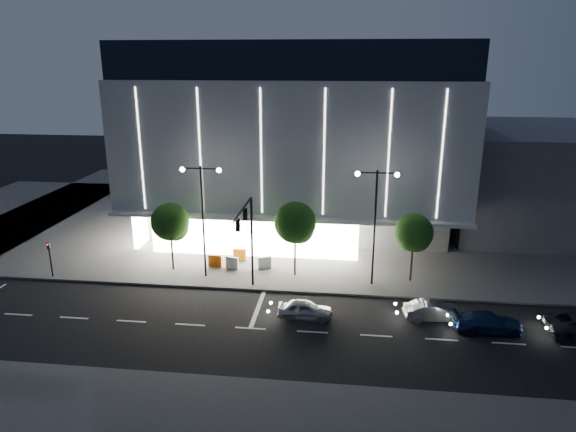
# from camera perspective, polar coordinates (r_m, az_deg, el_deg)

# --- Properties ---
(ground) EXTENTS (160.00, 160.00, 0.00)m
(ground) POSITION_cam_1_polar(r_m,az_deg,el_deg) (35.54, -6.96, -10.92)
(ground) COLOR black
(ground) RESTS_ON ground
(sidewalk_museum) EXTENTS (70.00, 40.00, 0.15)m
(sidewalk_museum) POSITION_cam_1_polar(r_m,az_deg,el_deg) (56.96, 3.54, 0.16)
(sidewalk_museum) COLOR #474747
(sidewalk_museum) RESTS_ON ground
(museum) EXTENTS (30.00, 25.80, 18.00)m
(museum) POSITION_cam_1_polar(r_m,az_deg,el_deg) (53.47, 1.43, 9.18)
(museum) COLOR #4C4C51
(museum) RESTS_ON ground
(annex_building) EXTENTS (16.00, 20.00, 10.00)m
(annex_building) POSITION_cam_1_polar(r_m,az_deg,el_deg) (58.56, 24.67, 4.07)
(annex_building) COLOR #4C4C51
(annex_building) RESTS_ON ground
(traffic_mast) EXTENTS (0.33, 5.89, 7.07)m
(traffic_mast) POSITION_cam_1_polar(r_m,az_deg,el_deg) (36.35, -4.50, -1.55)
(traffic_mast) COLOR black
(traffic_mast) RESTS_ON ground
(street_lamp_west) EXTENTS (3.16, 0.36, 9.00)m
(street_lamp_west) POSITION_cam_1_polar(r_m,az_deg,el_deg) (39.47, -9.50, 1.18)
(street_lamp_west) COLOR black
(street_lamp_west) RESTS_ON ground
(street_lamp_east) EXTENTS (3.16, 0.36, 9.00)m
(street_lamp_east) POSITION_cam_1_polar(r_m,az_deg,el_deg) (38.03, 9.69, 0.56)
(street_lamp_east) COLOR black
(street_lamp_east) RESTS_ON ground
(ped_signal_far) EXTENTS (0.22, 0.24, 3.00)m
(ped_signal_far) POSITION_cam_1_polar(r_m,az_deg,el_deg) (44.24, -24.94, -4.03)
(ped_signal_far) COLOR black
(ped_signal_far) RESTS_ON ground
(tree_left) EXTENTS (3.02, 3.02, 5.72)m
(tree_left) POSITION_cam_1_polar(r_m,az_deg,el_deg) (41.85, -12.91, -0.86)
(tree_left) COLOR black
(tree_left) RESTS_ON ground
(tree_mid) EXTENTS (3.25, 3.25, 6.15)m
(tree_mid) POSITION_cam_1_polar(r_m,az_deg,el_deg) (39.60, 0.84, -0.98)
(tree_mid) COLOR black
(tree_mid) RESTS_ON ground
(tree_right) EXTENTS (2.91, 2.91, 5.51)m
(tree_right) POSITION_cam_1_polar(r_m,az_deg,el_deg) (39.90, 13.81, -2.03)
(tree_right) COLOR black
(tree_right) RESTS_ON ground
(car_lead) EXTENTS (3.70, 1.55, 1.25)m
(car_lead) POSITION_cam_1_polar(r_m,az_deg,el_deg) (34.70, 1.92, -10.35)
(car_lead) COLOR #A8ACB0
(car_lead) RESTS_ON ground
(car_second) EXTENTS (3.97, 1.79, 1.26)m
(car_second) POSITION_cam_1_polar(r_m,az_deg,el_deg) (35.83, 15.82, -10.10)
(car_second) COLOR #9C9FA3
(car_second) RESTS_ON ground
(car_third) EXTENTS (4.43, 2.00, 1.26)m
(car_third) POSITION_cam_1_polar(r_m,az_deg,el_deg) (35.53, 21.33, -10.92)
(car_third) COLOR navy
(car_third) RESTS_ON ground
(barrier_a) EXTENTS (1.10, 0.27, 1.00)m
(barrier_a) POSITION_cam_1_polar(r_m,az_deg,el_deg) (42.87, -8.11, -4.96)
(barrier_a) COLOR orange
(barrier_a) RESTS_ON sidewalk_museum
(barrier_b) EXTENTS (1.13, 0.54, 1.00)m
(barrier_b) POSITION_cam_1_polar(r_m,az_deg,el_deg) (42.33, -6.21, -5.18)
(barrier_b) COLOR silver
(barrier_b) RESTS_ON sidewalk_museum
(barrier_c) EXTENTS (1.10, 0.27, 1.00)m
(barrier_c) POSITION_cam_1_polar(r_m,az_deg,el_deg) (43.94, -5.40, -4.30)
(barrier_c) COLOR orange
(barrier_c) RESTS_ON sidewalk_museum
(barrier_d) EXTENTS (1.11, 0.66, 1.00)m
(barrier_d) POSITION_cam_1_polar(r_m,az_deg,el_deg) (42.13, -2.62, -5.20)
(barrier_d) COLOR white
(barrier_d) RESTS_ON sidewalk_museum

